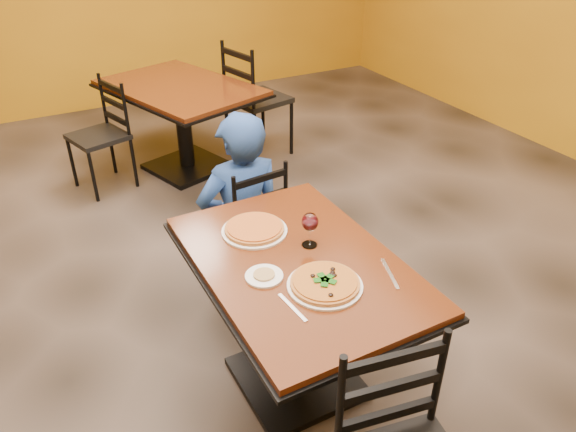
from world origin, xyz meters
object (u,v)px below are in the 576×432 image
chair_second_right (258,100)px  plate_main (325,286)px  diner (241,197)px  side_plate (264,276)px  table_second (182,107)px  chair_main_far (247,220)px  pizza_main (325,282)px  table_main (297,295)px  wine_glass (310,228)px  chair_second_left (98,137)px  plate_far (254,231)px  pizza_far (254,228)px

chair_second_right → plate_main: chair_second_right is taller
diner → side_plate: diner is taller
plate_main → table_second: bearing=83.5°
chair_main_far → pizza_main: (-0.16, -1.13, 0.36)m
table_main → pizza_main: (0.01, -0.21, 0.21)m
side_plate → wine_glass: 0.32m
chair_second_left → plate_main: (0.39, -2.78, 0.32)m
plate_far → table_main: bearing=-76.8°
chair_second_right → wine_glass: size_ratio=5.68×
chair_second_right → pizza_far: size_ratio=3.65×
chair_main_far → pizza_far: (-0.23, -0.62, 0.36)m
diner → pizza_main: diner is taller
chair_second_left → plate_far: bearing=-8.4°
table_second → pizza_far: (-0.40, -2.27, 0.21)m
plate_far → pizza_far: size_ratio=1.11×
table_main → plate_far: bearing=103.2°
table_main → table_second: 2.59m
plate_far → chair_second_right: bearing=64.2°
chair_main_far → chair_second_left: size_ratio=0.94×
plate_main → wine_glass: size_ratio=1.72×
chair_main_far → wine_glass: wine_glass is taller
pizza_main → table_second: bearing=83.5°
diner → table_main: bearing=83.8°
table_main → chair_second_right: chair_second_right is taller
diner → wine_glass: 0.96m
chair_main_far → table_main: bearing=73.6°
chair_second_right → side_plate: 2.89m
plate_main → pizza_far: pizza_far is taller
table_main → plate_main: size_ratio=3.97×
table_second → side_plate: size_ratio=9.62×
table_main → chair_second_left: bearing=98.3°
chair_second_right → plate_main: size_ratio=3.30×
plate_far → pizza_far: bearing=0.0°
chair_second_right → pizza_main: size_ratio=3.60×
chair_main_far → pizza_far: bearing=63.3°
chair_second_right → pizza_far: chair_second_right is taller
chair_second_left → plate_far: chair_second_left is taller
pizza_main → chair_second_left: bearing=97.9°
table_second → chair_second_right: 0.71m
diner → chair_second_right: bearing=-116.0°
diner → pizza_far: diner is taller
chair_second_right → chair_second_left: bearing=77.7°
chair_second_left → wine_glass: bearing=-5.2°
pizza_far → wine_glass: wine_glass is taller
table_second → side_plate: bearing=-101.0°
chair_second_left → side_plate: chair_second_left is taller
chair_second_left → pizza_main: (0.39, -2.78, 0.34)m
plate_main → wine_glass: 0.31m
plate_main → chair_second_left: bearing=97.9°
table_second → pizza_main: size_ratio=5.42×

